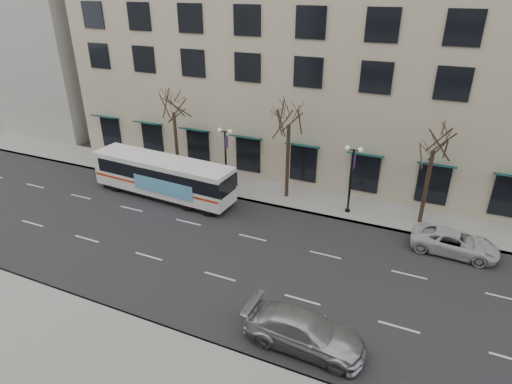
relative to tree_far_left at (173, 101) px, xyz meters
The scene contains 11 objects.
ground 14.91m from the tree_far_left, 41.35° to the right, with size 160.00×160.00×0.00m, color black.
sidewalk_far 16.40m from the tree_far_left, ahead, with size 80.00×4.00×0.15m, color gray.
building_hotel 15.52m from the tree_far_left, 56.75° to the left, with size 40.00×20.00×24.00m, color #BEAD91.
tree_far_left is the anchor object (origin of this frame).
tree_far_mid 10.00m from the tree_far_left, ahead, with size 3.60×3.60×8.55m.
tree_far_right 20.00m from the tree_far_left, ahead, with size 3.60×3.60×8.06m.
lamp_post_left 6.29m from the tree_far_left, ahead, with size 1.22×0.45×5.21m.
lamp_post_right 15.48m from the tree_far_left, ahead, with size 1.22×0.45×5.21m.
city_bus 6.27m from the tree_far_left, 72.84° to the right, with size 12.01×3.29×3.22m.
silver_car 22.17m from the tree_far_left, 41.24° to the right, with size 2.32×5.71×1.66m, color #ACAEB3.
white_pickup 23.21m from the tree_far_left, ahead, with size 2.39×5.19×1.44m, color #BDBDBD.
Camera 1 is at (10.03, -19.79, 15.26)m, focal length 30.00 mm.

